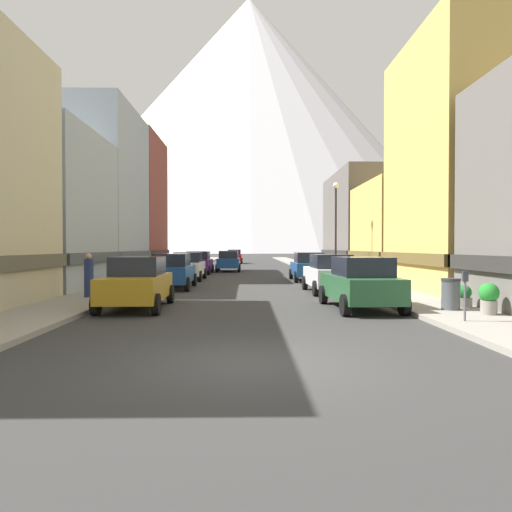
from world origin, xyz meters
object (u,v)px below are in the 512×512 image
at_px(trash_bin_right, 451,294).
at_px(potted_plant_0, 489,297).
at_px(car_left_3, 199,262).
at_px(car_right_1, 330,273).
at_px(car_left_2, 188,266).
at_px(pedestrian_0, 89,277).
at_px(car_driving_0, 229,261).
at_px(car_right_0, 360,283).
at_px(parking_meter_near, 465,288).
at_px(car_left_1, 173,271).
at_px(car_left_0, 137,282).
at_px(car_right_2, 308,266).
at_px(potted_plant_1, 464,297).
at_px(streetlamp_right, 336,216).
at_px(car_driving_1, 234,256).

bearing_deg(trash_bin_right, potted_plant_0, -59.60).
height_order(car_left_3, car_right_1, same).
xyz_separation_m(car_left_2, pedestrian_0, (-2.45, -12.02, 0.05)).
bearing_deg(car_driving_0, car_right_0, -78.21).
relative_size(car_driving_0, parking_meter_near, 3.31).
relative_size(car_right_1, pedestrian_0, 2.58).
bearing_deg(car_right_0, car_left_1, 132.15).
height_order(car_left_3, potted_plant_0, car_left_3).
height_order(car_left_3, car_right_0, same).
bearing_deg(car_left_0, pedestrian_0, 134.62).
height_order(car_right_2, car_driving_0, same).
bearing_deg(car_left_0, car_left_1, 89.99).
relative_size(car_left_2, car_driving_0, 1.00).
distance_m(car_left_0, trash_bin_right, 10.29).
bearing_deg(pedestrian_0, potted_plant_1, -15.36).
relative_size(car_left_1, car_right_1, 0.99).
height_order(car_left_0, car_right_2, same).
relative_size(car_right_0, parking_meter_near, 3.37).
bearing_deg(car_right_1, car_left_1, 162.68).
xyz_separation_m(trash_bin_right, potted_plant_1, (0.65, 0.50, -0.14)).
relative_size(car_driving_0, streetlamp_right, 0.75).
relative_size(car_right_0, potted_plant_1, 6.12).
xyz_separation_m(car_left_0, potted_plant_0, (10.80, -2.77, -0.25)).
height_order(parking_meter_near, streetlamp_right, streetlamp_right).
height_order(trash_bin_right, pedestrian_0, pedestrian_0).
xyz_separation_m(car_right_1, pedestrian_0, (-10.05, -3.15, 0.05)).
bearing_deg(car_right_1, car_right_2, 90.01).
xyz_separation_m(car_left_3, car_driving_0, (2.20, 3.79, 0.00)).
bearing_deg(car_left_1, car_driving_0, 82.83).
relative_size(car_right_2, car_driving_0, 1.00).
distance_m(car_right_0, trash_bin_right, 2.86).
bearing_deg(car_left_1, car_right_1, -17.32).
height_order(car_left_0, streetlamp_right, streetlamp_right).
bearing_deg(car_left_1, streetlamp_right, 26.62).
bearing_deg(car_left_1, car_left_0, -90.01).
bearing_deg(car_right_1, trash_bin_right, -70.74).
bearing_deg(parking_meter_near, streetlamp_right, 91.38).
distance_m(car_left_0, pedestrian_0, 3.49).
height_order(car_driving_1, pedestrian_0, pedestrian_0).
relative_size(car_left_0, potted_plant_0, 4.81).
relative_size(car_left_1, car_right_0, 0.98).
xyz_separation_m(car_left_2, potted_plant_0, (10.80, -17.27, -0.25)).
height_order(car_right_1, car_right_2, same).
relative_size(potted_plant_0, pedestrian_0, 0.54).
xyz_separation_m(car_left_0, parking_meter_near, (9.55, -3.98, 0.11)).
bearing_deg(pedestrian_0, car_right_0, -15.96).
xyz_separation_m(car_left_3, streetlamp_right, (9.15, -9.10, 3.09)).
relative_size(car_left_1, car_left_3, 1.00).
bearing_deg(potted_plant_1, car_right_0, 166.54).
distance_m(car_right_1, car_right_2, 7.86).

